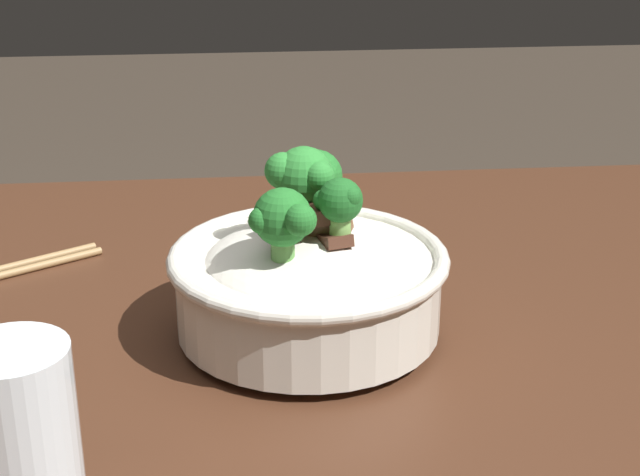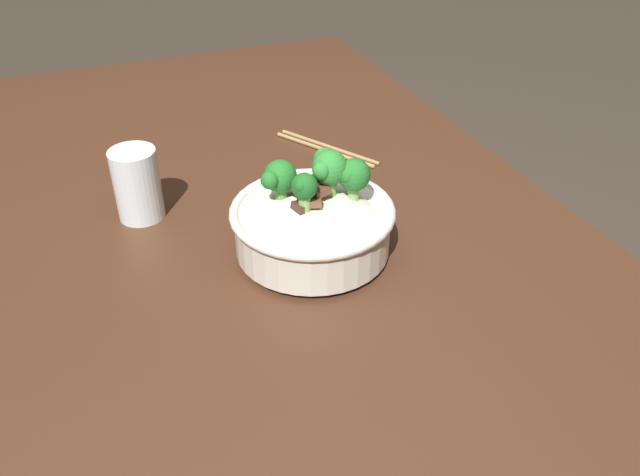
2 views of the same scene
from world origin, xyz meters
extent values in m
cube|color=#472819|center=(0.00, 0.00, 0.77)|extent=(1.50, 0.85, 0.05)
cube|color=#472819|center=(0.67, -0.35, 0.37)|extent=(0.07, 0.07, 0.75)
cube|color=#472819|center=(0.67, 0.35, 0.37)|extent=(0.07, 0.07, 0.75)
cylinder|color=silver|center=(-0.09, -0.03, 0.80)|extent=(0.10, 0.10, 0.01)
cylinder|color=silver|center=(-0.09, -0.03, 0.83)|extent=(0.20, 0.20, 0.06)
torus|color=silver|center=(-0.09, -0.03, 0.86)|extent=(0.21, 0.21, 0.01)
ellipsoid|color=white|center=(-0.09, -0.03, 0.85)|extent=(0.17, 0.17, 0.07)
cube|color=brown|center=(-0.10, -0.03, 0.89)|extent=(0.05, 0.03, 0.02)
cube|color=#4C2B1E|center=(-0.09, -0.03, 0.90)|extent=(0.04, 0.05, 0.02)
cube|color=brown|center=(-0.09, -0.04, 0.89)|extent=(0.06, 0.04, 0.01)
cube|color=#4C2B1E|center=(-0.10, -0.04, 0.88)|extent=(0.04, 0.08, 0.03)
cylinder|color=#7AB256|center=(-0.10, -0.09, 0.88)|extent=(0.01, 0.01, 0.02)
sphere|color=#237028|center=(-0.10, -0.09, 0.91)|extent=(0.04, 0.04, 0.04)
sphere|color=#237028|center=(-0.09, -0.09, 0.91)|extent=(0.02, 0.02, 0.02)
sphere|color=#237028|center=(-0.11, -0.08, 0.91)|extent=(0.02, 0.02, 0.02)
cylinder|color=#7AB256|center=(-0.11, -0.02, 0.89)|extent=(0.02, 0.02, 0.03)
sphere|color=#1E6023|center=(-0.11, -0.02, 0.91)|extent=(0.03, 0.03, 0.03)
sphere|color=#1E6023|center=(-0.10, -0.02, 0.91)|extent=(0.02, 0.02, 0.02)
sphere|color=#1E6023|center=(-0.12, -0.01, 0.92)|extent=(0.02, 0.02, 0.02)
cylinder|color=#5B9947|center=(-0.07, 0.00, 0.88)|extent=(0.02, 0.02, 0.02)
sphere|color=#237028|center=(-0.07, 0.00, 0.91)|extent=(0.04, 0.04, 0.04)
sphere|color=#237028|center=(-0.06, 0.01, 0.91)|extent=(0.02, 0.02, 0.02)
sphere|color=#237028|center=(-0.08, 0.02, 0.91)|extent=(0.02, 0.02, 0.02)
cylinder|color=#7AB256|center=(-0.09, -0.06, 0.89)|extent=(0.02, 0.02, 0.03)
sphere|color=#2D8433|center=(-0.09, -0.06, 0.92)|extent=(0.04, 0.04, 0.04)
sphere|color=#2D8433|center=(-0.08, -0.06, 0.92)|extent=(0.03, 0.03, 0.03)
sphere|color=#2D8433|center=(-0.10, -0.04, 0.92)|extent=(0.02, 0.02, 0.02)
cylinder|color=white|center=(0.09, 0.16, 0.80)|extent=(0.06, 0.06, 0.00)
cylinder|color=white|center=(0.09, 0.16, 0.85)|extent=(0.07, 0.07, 0.10)
cylinder|color=olive|center=(0.09, 0.16, 0.82)|extent=(0.06, 0.06, 0.04)
cylinder|color=#9E7A4C|center=(0.18, -0.17, 0.80)|extent=(0.18, 0.11, 0.01)
cylinder|color=#9E7A4C|center=(0.17, -0.16, 0.80)|extent=(0.18, 0.11, 0.01)
camera|label=1|loc=(-0.04, 0.64, 1.16)|focal=55.04mm
camera|label=2|loc=(-0.75, 0.22, 1.31)|focal=36.62mm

